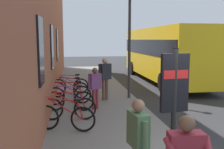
% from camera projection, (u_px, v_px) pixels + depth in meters
% --- Properties ---
extents(ground, '(60.00, 60.00, 0.00)m').
position_uv_depth(ground, '(162.00, 102.00, 10.92)').
color(ground, '#2D2D30').
extents(sidewalk_pavement, '(24.00, 3.50, 0.12)m').
position_uv_depth(sidewalk_pavement, '(94.00, 93.00, 12.45)').
color(sidewalk_pavement, gray).
rests_on(sidewalk_pavement, ground).
extents(bicycle_mid_rack, '(0.68, 1.70, 0.97)m').
position_uv_depth(bicycle_mid_rack, '(65.00, 117.00, 7.14)').
color(bicycle_mid_rack, black).
rests_on(bicycle_mid_rack, sidewalk_pavement).
extents(bicycle_beside_lamp, '(0.48, 1.77, 0.97)m').
position_uv_depth(bicycle_beside_lamp, '(69.00, 108.00, 8.11)').
color(bicycle_beside_lamp, black).
rests_on(bicycle_beside_lamp, sidewalk_pavement).
extents(bicycle_by_door, '(0.49, 1.76, 0.97)m').
position_uv_depth(bicycle_by_door, '(69.00, 100.00, 9.15)').
color(bicycle_by_door, black).
rests_on(bicycle_by_door, sidewalk_pavement).
extents(bicycle_far_end, '(0.48, 1.77, 0.97)m').
position_uv_depth(bicycle_far_end, '(69.00, 95.00, 10.08)').
color(bicycle_far_end, black).
rests_on(bicycle_far_end, sidewalk_pavement).
extents(bicycle_end_of_row, '(0.71, 1.69, 0.97)m').
position_uv_depth(bicycle_end_of_row, '(70.00, 89.00, 11.18)').
color(bicycle_end_of_row, black).
rests_on(bicycle_end_of_row, sidewalk_pavement).
extents(bicycle_under_window, '(0.48, 1.77, 0.97)m').
position_uv_depth(bicycle_under_window, '(70.00, 86.00, 12.05)').
color(bicycle_under_window, black).
rests_on(bicycle_under_window, sidewalk_pavement).
extents(transit_info_sign, '(0.14, 0.56, 2.40)m').
position_uv_depth(transit_info_sign, '(174.00, 91.00, 4.76)').
color(transit_info_sign, black).
rests_on(transit_info_sign, sidewalk_pavement).
extents(city_bus, '(10.50, 2.66, 3.35)m').
position_uv_depth(city_bus, '(163.00, 51.00, 16.24)').
color(city_bus, yellow).
rests_on(city_bus, ground).
extents(pedestrian_by_facade, '(0.41, 0.52, 1.54)m').
position_uv_depth(pedestrian_by_facade, '(95.00, 84.00, 9.32)').
color(pedestrian_by_facade, maroon).
rests_on(pedestrian_by_facade, sidewalk_pavement).
extents(pedestrian_near_bus, '(0.51, 0.57, 1.80)m').
position_uv_depth(pedestrian_near_bus, '(105.00, 74.00, 10.71)').
color(pedestrian_near_bus, brown).
rests_on(pedestrian_near_bus, sidewalk_pavement).
extents(pedestrian_crossing_street, '(0.60, 0.30, 1.59)m').
position_uv_depth(pedestrian_crossing_street, '(138.00, 136.00, 4.24)').
color(pedestrian_crossing_street, '#4C724C').
rests_on(pedestrian_crossing_street, sidewalk_pavement).
extents(street_lamp, '(0.28, 0.28, 4.86)m').
position_uv_depth(street_lamp, '(130.00, 31.00, 10.89)').
color(street_lamp, '#333338').
rests_on(street_lamp, sidewalk_pavement).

